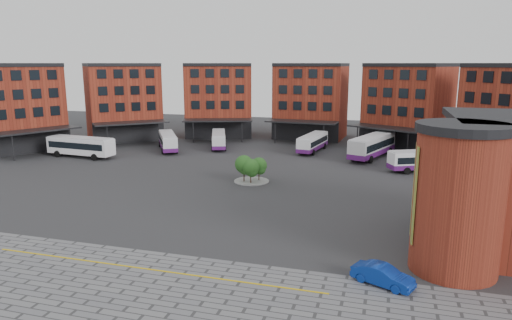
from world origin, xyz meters
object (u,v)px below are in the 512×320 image
(bus_c, at_px, (219,139))
(bus_d, at_px, (313,142))
(bus_a, at_px, (81,145))
(bus_e, at_px, (372,146))
(tree_island, at_px, (251,167))
(bus_f, at_px, (426,160))
(bus_b, at_px, (168,141))
(blue_car, at_px, (383,275))

(bus_c, distance_m, bus_d, 16.47)
(bus_a, distance_m, bus_e, 45.90)
(tree_island, xyz_separation_m, bus_f, (21.40, 12.33, -0.33))
(bus_b, bearing_deg, blue_car, -79.68)
(tree_island, relative_size, bus_f, 0.42)
(blue_car, bearing_deg, bus_c, 56.26)
(bus_f, xyz_separation_m, blue_car, (-5.16, -35.65, -0.90))
(blue_car, bearing_deg, bus_d, 38.49)
(tree_island, xyz_separation_m, bus_c, (-12.31, 21.35, -0.41))
(bus_a, relative_size, bus_c, 1.16)
(tree_island, bearing_deg, bus_e, 54.88)
(bus_c, distance_m, bus_f, 34.89)
(bus_b, height_order, bus_d, bus_b)
(bus_f, bearing_deg, bus_a, -110.05)
(bus_b, bearing_deg, bus_c, -0.18)
(bus_d, bearing_deg, blue_car, -66.66)
(tree_island, bearing_deg, bus_c, 119.96)
(bus_a, height_order, bus_d, bus_a)
(bus_b, xyz_separation_m, blue_car, (36.05, -40.07, -0.89))
(bus_b, xyz_separation_m, bus_d, (23.94, 5.78, -0.01))
(bus_d, relative_size, bus_e, 0.82)
(bus_f, bearing_deg, bus_d, -145.93)
(tree_island, distance_m, bus_f, 24.70)
(tree_island, xyz_separation_m, blue_car, (16.23, -23.32, -1.23))
(tree_island, relative_size, bus_c, 0.44)
(bus_e, bearing_deg, bus_c, -163.59)
(tree_island, xyz_separation_m, bus_d, (4.12, 22.53, -0.35))
(bus_c, height_order, blue_car, bus_c)
(tree_island, height_order, bus_a, tree_island)
(bus_b, height_order, bus_e, bus_e)
(bus_c, bearing_deg, bus_a, -163.13)
(bus_a, bearing_deg, bus_c, -47.25)
(tree_island, relative_size, bus_b, 0.44)
(tree_island, bearing_deg, bus_f, 29.95)
(tree_island, height_order, blue_car, tree_island)
(tree_island, distance_m, blue_car, 28.44)
(bus_e, relative_size, bus_f, 1.23)
(bus_c, height_order, bus_e, bus_e)
(bus_f, height_order, blue_car, bus_f)
(bus_a, distance_m, bus_b, 13.96)
(bus_a, distance_m, bus_f, 51.90)
(bus_b, relative_size, blue_car, 2.41)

